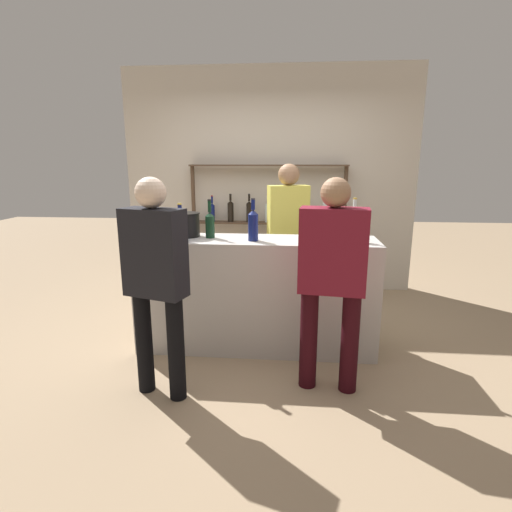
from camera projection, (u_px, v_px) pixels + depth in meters
ground_plane at (256, 346)px, 3.68m from camera, size 16.00×16.00×0.00m
bar_counter at (256, 294)px, 3.56m from camera, size 2.09×0.51×1.00m
back_wall at (269, 181)px, 5.15m from camera, size 3.69×0.12×2.80m
back_shelf at (268, 209)px, 5.05m from camera, size 1.96×0.18×1.61m
counter_bottle_0 at (158, 219)px, 3.61m from camera, size 0.09×0.09×0.37m
counter_bottle_1 at (180, 227)px, 3.32m from camera, size 0.09×0.09×0.32m
counter_bottle_2 at (354, 225)px, 3.33m from camera, size 0.08×0.08×0.36m
counter_bottle_3 at (253, 224)px, 3.35m from camera, size 0.09×0.09×0.36m
counter_bottle_4 at (210, 224)px, 3.47m from camera, size 0.08×0.08×0.34m
wine_glass at (315, 226)px, 3.44m from camera, size 0.07×0.07×0.16m
ice_bucket at (187, 225)px, 3.54m from camera, size 0.23×0.23×0.21m
cork_jar at (157, 232)px, 3.42m from camera, size 0.10×0.10×0.13m
customer_right at (332, 272)px, 2.80m from camera, size 0.49×0.26×1.56m
customer_left at (155, 273)px, 2.72m from camera, size 0.46×0.31×1.56m
server_behind_counter at (288, 230)px, 4.10m from camera, size 0.44×0.28×1.63m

